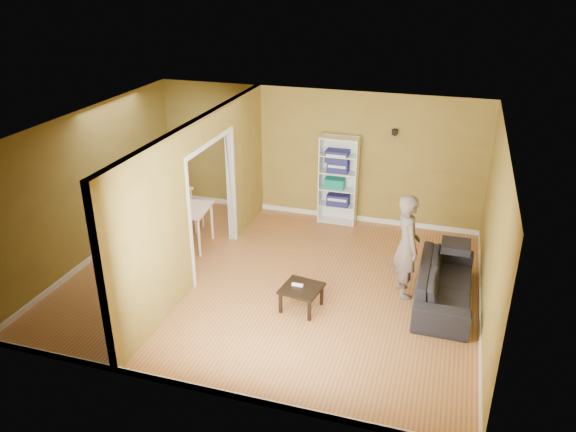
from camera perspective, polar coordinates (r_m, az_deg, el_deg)
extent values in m
plane|color=#B3773B|center=(9.27, -1.56, -6.55)|extent=(6.50, 6.50, 0.00)
plane|color=white|center=(8.24, -1.76, 9.16)|extent=(6.50, 6.50, 0.00)
plane|color=olive|center=(11.14, 2.89, 6.24)|extent=(6.50, 0.00, 6.50)
plane|color=olive|center=(6.43, -9.58, -8.54)|extent=(6.50, 0.00, 6.50)
plane|color=olive|center=(10.12, -19.39, 2.95)|extent=(0.00, 5.50, 5.50)
plane|color=olive|center=(8.31, 20.12, -1.83)|extent=(0.00, 5.50, 5.50)
cube|color=black|center=(10.66, 10.79, 8.37)|extent=(0.10, 0.10, 0.10)
imported|color=black|center=(8.88, 15.72, -6.10)|extent=(2.07, 0.90, 0.79)
imported|color=slate|center=(8.65, 12.06, -2.13)|extent=(0.87, 0.79, 1.96)
cube|color=white|center=(11.07, 3.31, 3.80)|extent=(0.02, 0.32, 1.76)
cube|color=white|center=(10.93, 6.98, 3.39)|extent=(0.02, 0.32, 1.76)
cube|color=white|center=(11.14, 5.30, 3.86)|extent=(0.74, 0.02, 1.76)
cube|color=white|center=(11.33, 4.97, -0.47)|extent=(0.70, 0.32, 0.02)
cube|color=white|center=(11.19, 5.04, 1.13)|extent=(0.70, 0.32, 0.02)
cube|color=white|center=(11.06, 5.10, 2.76)|extent=(0.70, 0.32, 0.02)
cube|color=white|center=(10.94, 5.17, 4.44)|extent=(0.70, 0.32, 0.02)
cube|color=white|center=(10.82, 5.23, 6.15)|extent=(0.70, 0.32, 0.02)
cube|color=white|center=(10.72, 5.30, 7.90)|extent=(0.70, 0.32, 0.02)
cube|color=navy|center=(11.14, 5.14, 1.68)|extent=(0.43, 0.28, 0.22)
cube|color=#206851|center=(11.03, 4.76, 3.33)|extent=(0.39, 0.25, 0.20)
cube|color=navy|center=(10.90, 5.11, 5.01)|extent=(0.40, 0.26, 0.21)
cube|color=#121749|center=(10.83, 5.04, 6.20)|extent=(0.44, 0.29, 0.23)
cube|color=black|center=(8.38, 1.38, -7.35)|extent=(0.56, 0.56, 0.04)
cube|color=black|center=(8.35, -0.63, -9.00)|extent=(0.05, 0.05, 0.33)
cube|color=black|center=(8.24, 2.50, -9.51)|extent=(0.05, 0.05, 0.33)
cube|color=black|center=(8.73, 0.31, -7.39)|extent=(0.05, 0.05, 0.33)
cube|color=black|center=(8.62, 3.30, -7.86)|extent=(0.05, 0.05, 0.33)
cube|color=white|center=(8.39, 0.97, -7.00)|extent=(0.17, 0.04, 0.03)
cube|color=beige|center=(10.28, -11.41, 0.82)|extent=(1.21, 0.81, 0.04)
cylinder|color=beige|center=(10.43, -14.82, -1.48)|extent=(0.05, 0.05, 0.72)
cylinder|color=beige|center=(9.92, -9.34, -2.33)|extent=(0.05, 0.05, 0.72)
cylinder|color=beige|center=(10.97, -12.95, 0.05)|extent=(0.05, 0.05, 0.72)
cylinder|color=beige|center=(10.49, -7.67, -0.69)|extent=(0.05, 0.05, 0.72)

